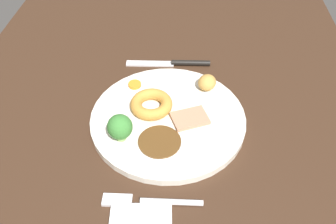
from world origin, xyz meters
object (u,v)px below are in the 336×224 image
at_px(dinner_plate, 168,119).
at_px(carrot_coin_front, 135,85).
at_px(roast_potato_left, 207,82).
at_px(broccoli_floret, 120,127).
at_px(knife, 176,63).
at_px(yorkshire_pudding, 151,104).
at_px(meat_slice_main, 190,119).
at_px(fork, 149,201).

distance_m(dinner_plate, carrot_coin_front, 0.11).
relative_size(roast_potato_left, broccoli_floret, 0.75).
relative_size(dinner_plate, knife, 1.54).
bearing_deg(roast_potato_left, carrot_coin_front, 90.98).
bearing_deg(dinner_plate, yorkshire_pudding, 61.07).
xyz_separation_m(roast_potato_left, knife, (0.09, 0.07, -0.02)).
relative_size(meat_slice_main, roast_potato_left, 1.67).
bearing_deg(fork, meat_slice_main, -110.28).
relative_size(dinner_plate, meat_slice_main, 4.48).
bearing_deg(carrot_coin_front, roast_potato_left, -89.02).
bearing_deg(broccoli_floret, roast_potato_left, -45.83).
height_order(yorkshire_pudding, roast_potato_left, roast_potato_left).
relative_size(yorkshire_pudding, knife, 0.42).
xyz_separation_m(broccoli_floret, knife, (0.23, -0.08, -0.04)).
xyz_separation_m(dinner_plate, broccoli_floret, (-0.06, 0.08, 0.04)).
bearing_deg(knife, fork, 84.14).
xyz_separation_m(yorkshire_pudding, broccoli_floret, (-0.08, 0.04, 0.02)).
xyz_separation_m(roast_potato_left, carrot_coin_front, (-0.00, 0.14, -0.01)).
distance_m(roast_potato_left, carrot_coin_front, 0.14).
relative_size(broccoli_floret, knife, 0.27).
bearing_deg(knife, yorkshire_pudding, 74.35).
distance_m(dinner_plate, roast_potato_left, 0.11).
height_order(dinner_plate, meat_slice_main, meat_slice_main).
bearing_deg(broccoli_floret, yorkshire_pudding, -29.45).
relative_size(meat_slice_main, carrot_coin_front, 2.48).
xyz_separation_m(roast_potato_left, fork, (-0.26, 0.09, -0.03)).
distance_m(dinner_plate, knife, 0.17).
relative_size(carrot_coin_front, fork, 0.17).
bearing_deg(yorkshire_pudding, broccoli_floret, 150.55).
height_order(yorkshire_pudding, broccoli_floret, broccoli_floret).
height_order(dinner_plate, broccoli_floret, broccoli_floret).
relative_size(carrot_coin_front, knife, 0.14).
distance_m(carrot_coin_front, knife, 0.12).
xyz_separation_m(dinner_plate, meat_slice_main, (-0.01, -0.04, 0.01)).
relative_size(roast_potato_left, fork, 0.25).
bearing_deg(fork, broccoli_floret, -63.42).
distance_m(carrot_coin_front, fork, 0.26).
distance_m(meat_slice_main, yorkshire_pudding, 0.08).
height_order(carrot_coin_front, knife, carrot_coin_front).
bearing_deg(carrot_coin_front, dinner_plate, -137.94).
relative_size(carrot_coin_front, broccoli_floret, 0.50).
xyz_separation_m(fork, knife, (0.35, -0.02, 0.00)).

